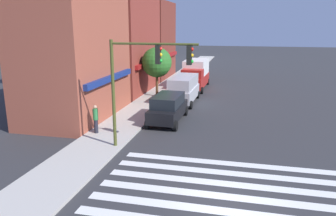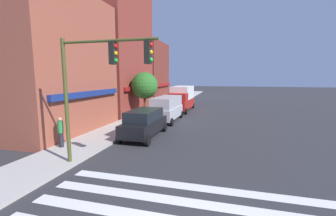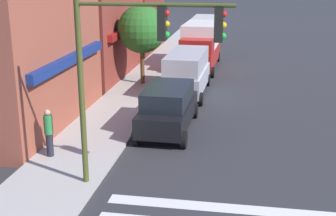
{
  "view_description": "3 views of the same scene",
  "coord_description": "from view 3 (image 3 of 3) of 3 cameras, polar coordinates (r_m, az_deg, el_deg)",
  "views": [
    {
      "loc": [
        -11.49,
        -0.35,
        6.66
      ],
      "look_at": [
        10.26,
        4.7,
        1.0
      ],
      "focal_mm": 35.0,
      "sensor_mm": 36.0,
      "label": 1
    },
    {
      "loc": [
        -4.28,
        -0.92,
        4.23
      ],
      "look_at": [
        16.74,
        4.7,
        1.2
      ],
      "focal_mm": 24.0,
      "sensor_mm": 36.0,
      "label": 2
    },
    {
      "loc": [
        -8.48,
        1.49,
        6.78
      ],
      "look_at": [
        10.26,
        4.7,
        1.0
      ],
      "focal_mm": 50.0,
      "sensor_mm": 36.0,
      "label": 3
    }
  ],
  "objects": [
    {
      "name": "van_silver",
      "position": [
        25.58,
        2.29,
        4.49
      ],
      "size": [
        5.04,
        2.22,
        2.34
      ],
      "rotation": [
        0.0,
        0.0,
        -0.02
      ],
      "color": "#B7B7BC",
      "rests_on": "ground_plane"
    },
    {
      "name": "suv_black",
      "position": [
        19.86,
        -0.0,
        0.09
      ],
      "size": [
        4.74,
        2.12,
        1.94
      ],
      "rotation": [
        0.0,
        0.0,
        -0.02
      ],
      "color": "black",
      "rests_on": "ground_plane"
    },
    {
      "name": "box_truck_red",
      "position": [
        32.36,
        3.94,
        7.64
      ],
      "size": [
        6.26,
        2.42,
        3.04
      ],
      "rotation": [
        0.0,
        0.0,
        -0.03
      ],
      "color": "#B21E19",
      "rests_on": "ground_plane"
    },
    {
      "name": "pedestrian_green_top",
      "position": [
        17.35,
        -14.33,
        -2.84
      ],
      "size": [
        0.32,
        0.32,
        1.77
      ],
      "rotation": [
        0.0,
        0.0,
        2.29
      ],
      "color": "#23232D",
      "rests_on": "sidewalk_left"
    },
    {
      "name": "street_tree",
      "position": [
        27.11,
        -3.21,
        9.56
      ],
      "size": [
        2.77,
        2.77,
        4.57
      ],
      "color": "brown",
      "rests_on": "sidewalk_left"
    },
    {
      "name": "traffic_signal",
      "position": [
        13.68,
        -4.0,
        6.49
      ],
      "size": [
        0.32,
        4.64,
        5.95
      ],
      "color": "#474C1E",
      "rests_on": "ground_plane"
    }
  ]
}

